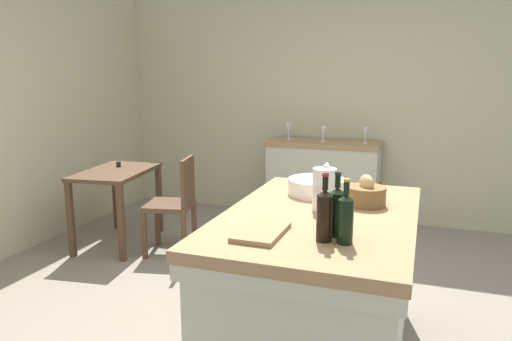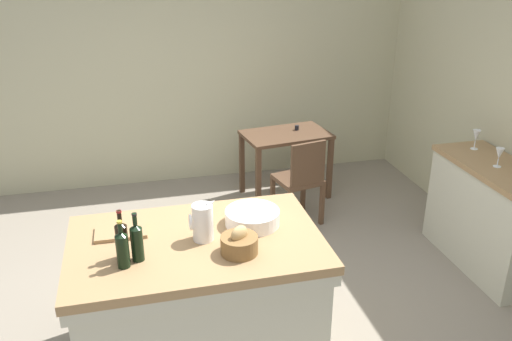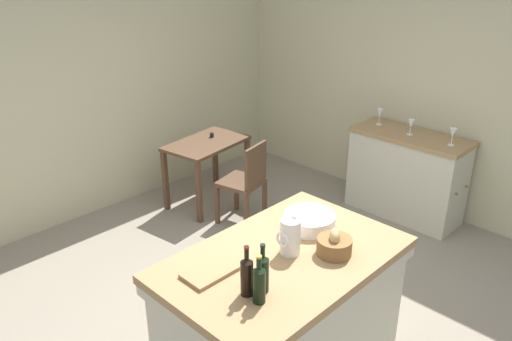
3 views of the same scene
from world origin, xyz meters
The scene contains 15 objects.
ground_plane centered at (0.00, 0.00, 0.00)m, with size 6.76×6.76×0.00m, color gray.
wall_back centered at (0.00, 2.60, 1.30)m, with size 5.32×0.12×2.60m, color #B7B28E.
island_table centered at (-0.29, -0.41, 0.48)m, with size 1.58×1.01×0.88m.
side_cabinet centered at (2.26, 0.09, 0.46)m, with size 0.52×1.21×0.92m.
writing_desk centered at (0.97, 1.82, 0.61)m, with size 0.97×0.68×0.78m.
wooden_chair centered at (0.93, 1.17, 0.48)m, with size 0.48×0.48×0.89m.
pitcher centered at (-0.25, -0.42, 1.01)m, with size 0.17×0.13×0.28m.
wash_bowl centered at (0.10, -0.30, 0.93)m, with size 0.36×0.36×0.10m, color white.
bread_basket centered at (-0.06, -0.63, 0.95)m, with size 0.22×0.22×0.18m.
cutting_board centered at (-0.75, -0.23, 0.90)m, with size 0.32×0.20×0.02m, color #99754C.
wine_bottle_dark centered at (-0.65, -0.56, 1.01)m, with size 0.07×0.07×0.31m.
wine_bottle_amber centered at (-0.73, -0.52, 1.01)m, with size 0.07×0.07×0.31m.
wine_bottle_green centered at (-0.73, -0.62, 1.00)m, with size 0.07×0.07×0.30m.
wine_glass_left centered at (2.24, 0.10, 1.03)m, with size 0.07×0.07×0.16m.
wine_glass_middle centered at (2.30, 0.50, 1.04)m, with size 0.07×0.07×0.18m.
Camera 2 is at (-0.61, -3.30, 2.59)m, focal length 37.30 mm.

